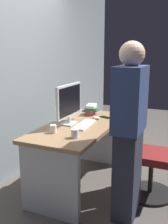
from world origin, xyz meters
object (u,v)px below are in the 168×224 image
at_px(office_chair, 146,157).
at_px(monitor, 69,102).
at_px(cell_phone, 105,117).
at_px(desk, 80,143).
at_px(cup_by_monitor, 53,129).
at_px(person_at_desk, 129,132).
at_px(book_stack, 91,109).
at_px(mouse, 96,118).
at_px(keyboard, 85,125).
at_px(cup_near_keyboard, 75,133).

xyz_separation_m(office_chair, monitor, (-0.12, 0.87, 0.56)).
distance_m(monitor, cell_phone, 0.58).
height_order(desk, cup_by_monitor, cup_by_monitor).
relative_size(person_at_desk, monitor, 3.03).
relative_size(person_at_desk, cup_by_monitor, 19.82).
xyz_separation_m(cup_by_monitor, book_stack, (0.90, -0.05, 0.02)).
relative_size(office_chair, monitor, 1.74).
bearing_deg(book_stack, mouse, -143.92).
bearing_deg(mouse, keyboard, 176.59).
distance_m(person_at_desk, cup_near_keyboard, 0.52).
distance_m(mouse, cup_by_monitor, 0.71).
bearing_deg(desk, cell_phone, -20.95).
height_order(person_at_desk, monitor, person_at_desk).
relative_size(desk, book_stack, 6.62).
bearing_deg(mouse, cell_phone, -31.01).
height_order(office_chair, cup_by_monitor, office_chair).
bearing_deg(cell_phone, cup_near_keyboard, -161.96).
height_order(keyboard, book_stack, book_stack).
height_order(book_stack, cell_phone, book_stack).
height_order(office_chair, monitor, monitor).
height_order(person_at_desk, cup_by_monitor, person_at_desk).
distance_m(person_at_desk, cell_phone, 0.95).
xyz_separation_m(desk, keyboard, (-0.02, -0.07, 0.23)).
height_order(cup_near_keyboard, cell_phone, cup_near_keyboard).
bearing_deg(office_chair, desk, 96.78).
bearing_deg(monitor, book_stack, -4.95).
height_order(mouse, cup_near_keyboard, cup_near_keyboard).
height_order(monitor, cup_by_monitor, monitor).
distance_m(desk, mouse, 0.38).
bearing_deg(office_chair, monitor, 98.13).
bearing_deg(office_chair, person_at_desk, 169.35).
height_order(desk, person_at_desk, person_at_desk).
distance_m(office_chair, book_stack, 0.99).
relative_size(mouse, cup_near_keyboard, 1.15).
xyz_separation_m(keyboard, mouse, (0.31, -0.02, 0.01)).
bearing_deg(mouse, book_stack, 36.08).
bearing_deg(cup_near_keyboard, mouse, 5.13).
xyz_separation_m(monitor, book_stack, (0.54, -0.05, -0.19)).
bearing_deg(cup_by_monitor, person_at_desk, -89.17).
bearing_deg(cup_by_monitor, desk, -16.92).
xyz_separation_m(desk, cup_by_monitor, (-0.39, 0.12, 0.26)).
relative_size(office_chair, person_at_desk, 0.57).
bearing_deg(desk, monitor, 106.57).
height_order(office_chair, cell_phone, office_chair).
distance_m(desk, monitor, 0.49).
relative_size(desk, cell_phone, 10.47).
distance_m(cup_by_monitor, cell_phone, 0.85).
distance_m(office_chair, cup_near_keyboard, 0.88).
xyz_separation_m(person_at_desk, monitor, (0.35, 0.78, 0.15)).
xyz_separation_m(keyboard, cell_phone, (0.43, -0.09, -0.01)).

